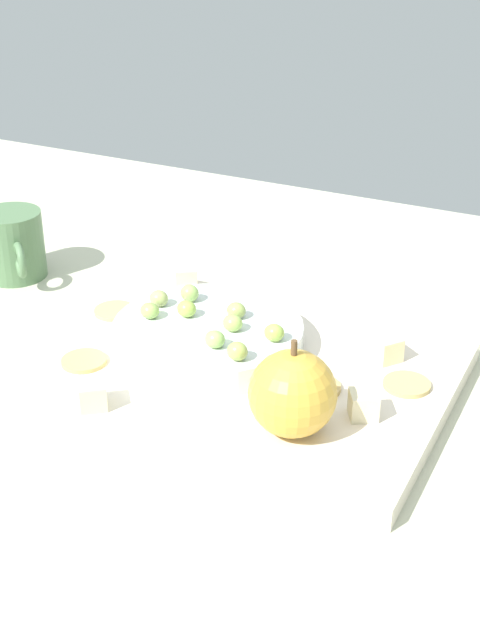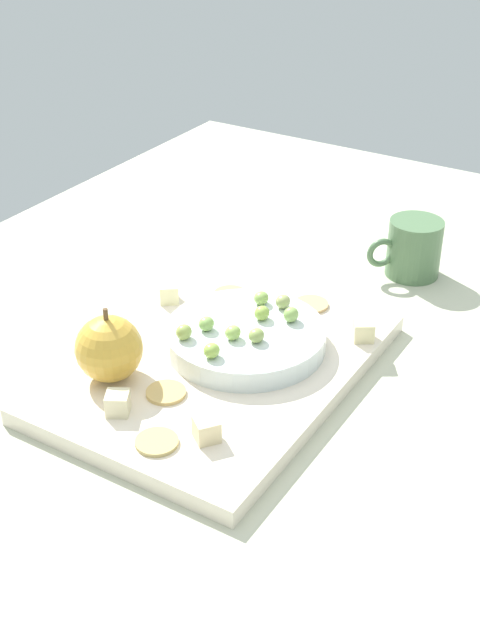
{
  "view_description": "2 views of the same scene",
  "coord_description": "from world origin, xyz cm",
  "px_view_note": "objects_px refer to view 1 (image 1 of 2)",
  "views": [
    {
      "loc": [
        -35.13,
        62.2,
        47.0
      ],
      "look_at": [
        -3.45,
        -1.58,
        9.49
      ],
      "focal_mm": 49.3,
      "sensor_mm": 36.0,
      "label": 1
    },
    {
      "loc": [
        -66.9,
        -39.96,
        56.98
      ],
      "look_at": [
        -3.06,
        -0.62,
        11.47
      ],
      "focal_mm": 46.88,
      "sensor_mm": 36.0,
      "label": 2
    }
  ],
  "objects_px": {
    "grape_7": "(237,351)",
    "cracker_3": "(317,387)",
    "apple_whole": "(293,394)",
    "grape_4": "(159,298)",
    "grape_8": "(190,293)",
    "cheese_cube_2": "(363,405)",
    "grape_5": "(187,309)",
    "cheese_cube_0": "(93,396)",
    "cracker_0": "(84,361)",
    "cracker_1": "(115,311)",
    "platter": "(238,371)",
    "grape_6": "(215,339)",
    "cheese_cube_3": "(387,349)",
    "serving_dish": "(208,336)",
    "grape_0": "(274,332)",
    "cup": "(13,245)",
    "grape_1": "(150,311)",
    "grape_2": "(231,325)",
    "grape_3": "(236,310)",
    "cracker_2": "(407,384)",
    "cheese_cube_1": "(186,278)"
  },
  "relations": [
    {
      "from": "apple_whole",
      "to": "grape_4",
      "type": "xyz_separation_m",
      "value": [
        0.18,
        -0.1,
        -0.0
      ]
    },
    {
      "from": "serving_dish",
      "to": "grape_6",
      "type": "xyz_separation_m",
      "value": [
        -0.03,
        0.04,
        0.02
      ]
    },
    {
      "from": "grape_3",
      "to": "grape_7",
      "type": "bearing_deg",
      "value": 117.35
    },
    {
      "from": "grape_8",
      "to": "cracker_3",
      "type": "bearing_deg",
      "value": 159.82
    },
    {
      "from": "apple_whole",
      "to": "grape_4",
      "type": "distance_m",
      "value": 0.21
    },
    {
      "from": "grape_0",
      "to": "cracker_0",
      "type": "bearing_deg",
      "value": 25.96
    },
    {
      "from": "cracker_2",
      "to": "grape_2",
      "type": "xyz_separation_m",
      "value": [
        0.16,
        0.02,
        0.03
      ]
    },
    {
      "from": "cheese_cube_0",
      "to": "cheese_cube_3",
      "type": "height_order",
      "value": "same"
    },
    {
      "from": "cracker_1",
      "to": "cheese_cube_0",
      "type": "bearing_deg",
      "value": 117.78
    },
    {
      "from": "cheese_cube_3",
      "to": "grape_1",
      "type": "distance_m",
      "value": 0.22
    },
    {
      "from": "grape_4",
      "to": "grape_5",
      "type": "xyz_separation_m",
      "value": [
        -0.03,
        0.01,
        0.0
      ]
    },
    {
      "from": "cracker_1",
      "to": "grape_5",
      "type": "relative_size",
      "value": 2.24
    },
    {
      "from": "apple_whole",
      "to": "grape_7",
      "type": "bearing_deg",
      "value": -32.3
    },
    {
      "from": "grape_6",
      "to": "cheese_cube_3",
      "type": "bearing_deg",
      "value": -146.47
    },
    {
      "from": "platter",
      "to": "grape_2",
      "type": "xyz_separation_m",
      "value": [
        0.01,
        -0.01,
        0.04
      ]
    },
    {
      "from": "cheese_cube_0",
      "to": "cracker_0",
      "type": "relative_size",
      "value": 0.55
    },
    {
      "from": "serving_dish",
      "to": "cheese_cube_3",
      "type": "xyz_separation_m",
      "value": [
        -0.16,
        -0.05,
        -0.0
      ]
    },
    {
      "from": "grape_8",
      "to": "cup",
      "type": "bearing_deg",
      "value": -9.87
    },
    {
      "from": "grape_1",
      "to": "grape_6",
      "type": "height_order",
      "value": "same"
    },
    {
      "from": "cracker_2",
      "to": "grape_2",
      "type": "distance_m",
      "value": 0.16
    },
    {
      "from": "cheese_cube_3",
      "to": "grape_3",
      "type": "xyz_separation_m",
      "value": [
        0.14,
        0.03,
        0.02
      ]
    },
    {
      "from": "cheese_cube_3",
      "to": "grape_1",
      "type": "bearing_deg",
      "value": 16.99
    },
    {
      "from": "cup",
      "to": "grape_3",
      "type": "bearing_deg",
      "value": 169.87
    },
    {
      "from": "grape_5",
      "to": "cracker_3",
      "type": "bearing_deg",
      "value": 168.88
    },
    {
      "from": "cracker_0",
      "to": "platter",
      "type": "bearing_deg",
      "value": -152.85
    },
    {
      "from": "cracker_0",
      "to": "grape_6",
      "type": "relative_size",
      "value": 2.24
    },
    {
      "from": "cracker_3",
      "to": "cheese_cube_2",
      "type": "bearing_deg",
      "value": 155.68
    },
    {
      "from": "apple_whole",
      "to": "grape_4",
      "type": "height_order",
      "value": "apple_whole"
    },
    {
      "from": "cracker_3",
      "to": "cup",
      "type": "bearing_deg",
      "value": -13.93
    },
    {
      "from": "cheese_cube_1",
      "to": "grape_7",
      "type": "distance_m",
      "value": 0.2
    },
    {
      "from": "grape_5",
      "to": "grape_8",
      "type": "height_order",
      "value": "same"
    },
    {
      "from": "grape_1",
      "to": "grape_6",
      "type": "bearing_deg",
      "value": 164.7
    },
    {
      "from": "apple_whole",
      "to": "grape_3",
      "type": "relative_size",
      "value": 3.82
    },
    {
      "from": "cup",
      "to": "cheese_cube_3",
      "type": "bearing_deg",
      "value": 176.53
    },
    {
      "from": "cracker_2",
      "to": "cracker_3",
      "type": "relative_size",
      "value": 1.0
    },
    {
      "from": "cracker_0",
      "to": "grape_4",
      "type": "relative_size",
      "value": 2.24
    },
    {
      "from": "cracker_0",
      "to": "grape_6",
      "type": "distance_m",
      "value": 0.12
    },
    {
      "from": "cracker_3",
      "to": "cup",
      "type": "xyz_separation_m",
      "value": [
        0.41,
        -0.1,
        0.02
      ]
    },
    {
      "from": "cheese_cube_2",
      "to": "cracker_0",
      "type": "height_order",
      "value": "cheese_cube_2"
    },
    {
      "from": "cracker_2",
      "to": "cheese_cube_1",
      "type": "bearing_deg",
      "value": -18.15
    },
    {
      "from": "serving_dish",
      "to": "grape_3",
      "type": "xyz_separation_m",
      "value": [
        -0.02,
        -0.02,
        0.02
      ]
    },
    {
      "from": "cracker_0",
      "to": "grape_5",
      "type": "height_order",
      "value": "grape_5"
    },
    {
      "from": "cracker_0",
      "to": "cheese_cube_0",
      "type": "bearing_deg",
      "value": 131.4
    },
    {
      "from": "cracker_0",
      "to": "grape_5",
      "type": "bearing_deg",
      "value": -127.51
    },
    {
      "from": "cracker_1",
      "to": "cracker_3",
      "type": "relative_size",
      "value": 1.0
    },
    {
      "from": "cheese_cube_2",
      "to": "cracker_3",
      "type": "relative_size",
      "value": 0.55
    },
    {
      "from": "platter",
      "to": "grape_2",
      "type": "bearing_deg",
      "value": -34.56
    },
    {
      "from": "grape_7",
      "to": "cracker_3",
      "type": "bearing_deg",
      "value": -161.13
    },
    {
      "from": "grape_5",
      "to": "cheese_cube_0",
      "type": "bearing_deg",
      "value": 84.79
    },
    {
      "from": "cheese_cube_1",
      "to": "grape_2",
      "type": "height_order",
      "value": "grape_2"
    }
  ]
}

